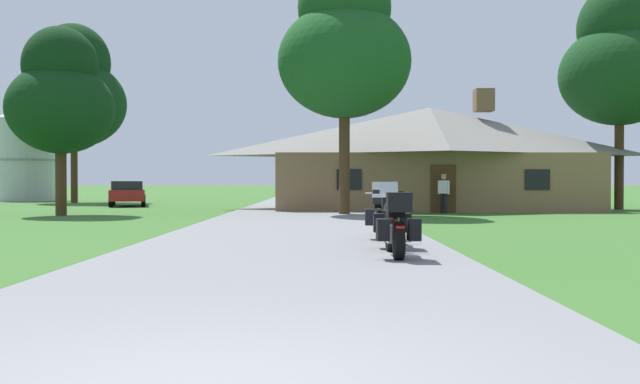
# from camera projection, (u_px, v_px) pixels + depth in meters

# --- Properties ---
(ground_plane) EXTENTS (500.00, 500.00, 0.00)m
(ground_plane) POSITION_uv_depth(u_px,v_px,m) (298.00, 221.00, 24.32)
(ground_plane) COLOR #386628
(asphalt_driveway) EXTENTS (6.40, 80.00, 0.06)m
(asphalt_driveway) POSITION_uv_depth(u_px,v_px,m) (296.00, 224.00, 22.32)
(asphalt_driveway) COLOR slate
(asphalt_driveway) RESTS_ON ground
(motorcycle_black_nearest_to_camera) EXTENTS (0.72, 2.08, 1.30)m
(motorcycle_black_nearest_to_camera) POSITION_uv_depth(u_px,v_px,m) (392.00, 225.00, 12.16)
(motorcycle_black_nearest_to_camera) COLOR black
(motorcycle_black_nearest_to_camera) RESTS_ON asphalt_driveway
(motorcycle_blue_second_in_row) EXTENTS (0.73, 2.08, 1.30)m
(motorcycle_blue_second_in_row) POSITION_uv_depth(u_px,v_px,m) (387.00, 219.00, 14.15)
(motorcycle_blue_second_in_row) COLOR black
(motorcycle_blue_second_in_row) RESTS_ON asphalt_driveway
(motorcycle_yellow_farthest_in_row) EXTENTS (0.75, 2.08, 1.30)m
(motorcycle_yellow_farthest_in_row) POSITION_uv_depth(u_px,v_px,m) (377.00, 214.00, 16.32)
(motorcycle_yellow_farthest_in_row) COLOR black
(motorcycle_yellow_farthest_in_row) RESTS_ON asphalt_driveway
(stone_lodge) EXTENTS (15.61, 8.07, 5.92)m
(stone_lodge) POSITION_uv_depth(u_px,v_px,m) (426.00, 157.00, 34.69)
(stone_lodge) COLOR brown
(stone_lodge) RESTS_ON ground
(bystander_white_shirt_near_lodge) EXTENTS (0.46, 0.39, 1.69)m
(bystander_white_shirt_near_lodge) POSITION_uv_depth(u_px,v_px,m) (440.00, 191.00, 30.29)
(bystander_white_shirt_near_lodge) COLOR black
(bystander_white_shirt_near_lodge) RESTS_ON ground
(tree_right_of_lodge) EXTENTS (5.81, 5.81, 11.11)m
(tree_right_of_lodge) POSITION_uv_depth(u_px,v_px,m) (616.00, 61.00, 34.67)
(tree_right_of_lodge) COLOR #422D19
(tree_right_of_lodge) RESTS_ON ground
(tree_left_far) EXTENTS (6.69, 6.69, 11.62)m
(tree_left_far) POSITION_uv_depth(u_px,v_px,m) (70.00, 91.00, 45.69)
(tree_left_far) COLOR #422D19
(tree_left_far) RESTS_ON ground
(tree_by_lodge_front) EXTENTS (5.39, 5.39, 10.41)m
(tree_by_lodge_front) POSITION_uv_depth(u_px,v_px,m) (341.00, 46.00, 28.45)
(tree_by_lodge_front) COLOR #422D19
(tree_by_lodge_front) RESTS_ON ground
(tree_left_near) EXTENTS (4.27, 4.27, 7.62)m
(tree_left_near) POSITION_uv_depth(u_px,v_px,m) (57.00, 96.00, 28.37)
(tree_left_near) COLOR #422D19
(tree_left_near) RESTS_ON ground
(metal_silo_distant) EXTENTS (4.34, 4.34, 6.89)m
(metal_silo_distant) POSITION_uv_depth(u_px,v_px,m) (22.00, 153.00, 50.65)
(metal_silo_distant) COLOR #B2B7BC
(metal_silo_distant) RESTS_ON ground
(parked_red_suv_far_left) EXTENTS (2.88, 4.91, 1.40)m
(parked_red_suv_far_left) POSITION_uv_depth(u_px,v_px,m) (124.00, 192.00, 39.20)
(parked_red_suv_far_left) COLOR maroon
(parked_red_suv_far_left) RESTS_ON ground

